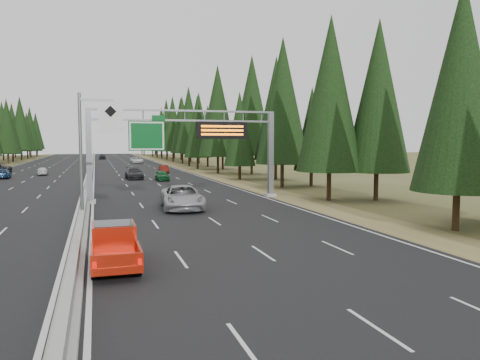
# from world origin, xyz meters

# --- Properties ---
(road) EXTENTS (32.00, 260.00, 0.08)m
(road) POSITION_xyz_m (0.00, 80.00, 0.04)
(road) COLOR black
(road) RESTS_ON ground
(shoulder_right) EXTENTS (3.60, 260.00, 0.06)m
(shoulder_right) POSITION_xyz_m (17.80, 80.00, 0.03)
(shoulder_right) COLOR olive
(shoulder_right) RESTS_ON ground
(median_barrier) EXTENTS (0.70, 260.00, 0.85)m
(median_barrier) POSITION_xyz_m (0.00, 80.00, 0.41)
(median_barrier) COLOR gray
(median_barrier) RESTS_ON road
(sign_gantry) EXTENTS (16.75, 0.98, 7.80)m
(sign_gantry) POSITION_xyz_m (8.92, 34.88, 5.27)
(sign_gantry) COLOR slate
(sign_gantry) RESTS_ON road
(hov_sign_pole) EXTENTS (2.80, 0.50, 8.00)m
(hov_sign_pole) POSITION_xyz_m (0.58, 24.97, 4.72)
(hov_sign_pole) COLOR slate
(hov_sign_pole) RESTS_ON road
(tree_row_right) EXTENTS (11.76, 243.91, 18.87)m
(tree_row_right) POSITION_xyz_m (22.36, 72.63, 9.20)
(tree_row_right) COLOR black
(tree_row_right) RESTS_ON ground
(silver_minivan) EXTENTS (3.46, 6.62, 1.78)m
(silver_minivan) POSITION_xyz_m (7.01, 29.51, 0.97)
(silver_minivan) COLOR #A7A6AA
(silver_minivan) RESTS_ON road
(red_pickup) EXTENTS (1.82, 5.08, 1.66)m
(red_pickup) POSITION_xyz_m (1.50, 14.46, 1.00)
(red_pickup) COLOR black
(red_pickup) RESTS_ON road
(car_ahead_green) EXTENTS (1.61, 3.99, 1.36)m
(car_ahead_green) POSITION_xyz_m (9.15, 56.36, 0.76)
(car_ahead_green) COLOR #125223
(car_ahead_green) RESTS_ON road
(car_ahead_dkred) EXTENTS (1.45, 3.94, 1.29)m
(car_ahead_dkred) POSITION_xyz_m (11.37, 70.79, 0.72)
(car_ahead_dkred) COLOR #5C140D
(car_ahead_dkred) RESTS_ON road
(car_ahead_dkgrey) EXTENTS (2.37, 5.39, 1.54)m
(car_ahead_dkgrey) POSITION_xyz_m (5.83, 59.97, 0.85)
(car_ahead_dkgrey) COLOR black
(car_ahead_dkgrey) RESTS_ON road
(car_ahead_white) EXTENTS (2.93, 5.53, 1.48)m
(car_ahead_white) POSITION_xyz_m (10.33, 109.93, 0.82)
(car_ahead_white) COLOR white
(car_ahead_white) RESTS_ON road
(car_ahead_far) EXTENTS (2.06, 4.83, 1.63)m
(car_ahead_far) POSITION_xyz_m (2.85, 139.48, 0.89)
(car_ahead_far) COLOR black
(car_ahead_far) RESTS_ON road
(car_onc_blue) EXTENTS (2.32, 4.89, 1.38)m
(car_onc_blue) POSITION_xyz_m (-11.53, 66.62, 0.77)
(car_onc_blue) COLOR navy
(car_onc_blue) RESTS_ON road
(car_onc_white) EXTENTS (1.79, 3.84, 1.27)m
(car_onc_white) POSITION_xyz_m (-6.96, 72.05, 0.72)
(car_onc_white) COLOR silver
(car_onc_white) RESTS_ON road
(car_onc_far) EXTENTS (2.74, 5.77, 1.59)m
(car_onc_far) POSITION_xyz_m (-13.87, 78.67, 0.88)
(car_onc_far) COLOR black
(car_onc_far) RESTS_ON road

